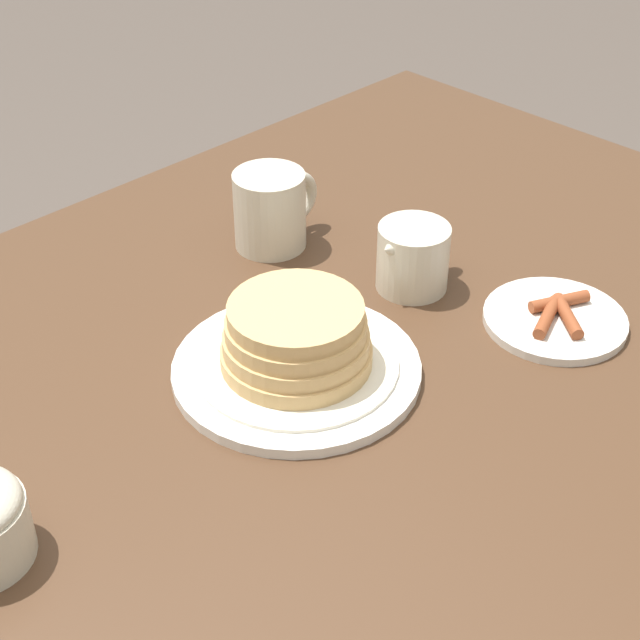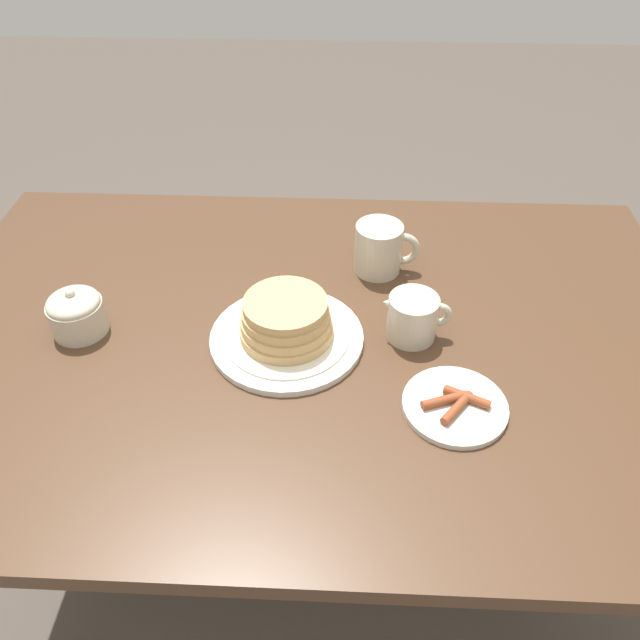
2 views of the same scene
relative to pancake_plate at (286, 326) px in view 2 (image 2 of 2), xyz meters
The scene contains 7 objects.
ground_plane 0.77m from the pancake_plate, 32.80° to the left, with size 8.00×8.00×0.00m, color #51473F.
dining_table 0.16m from the pancake_plate, 32.80° to the left, with size 1.36×0.89×0.74m.
pancake_plate is the anchor object (origin of this frame).
side_plate_bacon 0.30m from the pancake_plate, 27.56° to the right, with size 0.16×0.16×0.02m.
coffee_mug 0.26m from the pancake_plate, 52.67° to the left, with size 0.12×0.09×0.10m.
creamer_pitcher 0.21m from the pancake_plate, ahead, with size 0.12×0.08×0.09m.
sugar_bowl 0.35m from the pancake_plate, behind, with size 0.09×0.09×0.09m.
Camera 2 is at (0.05, -0.79, 1.45)m, focal length 35.00 mm.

